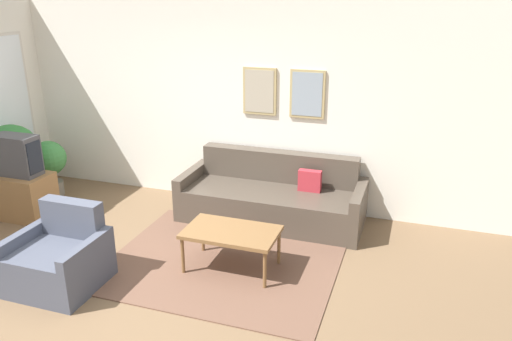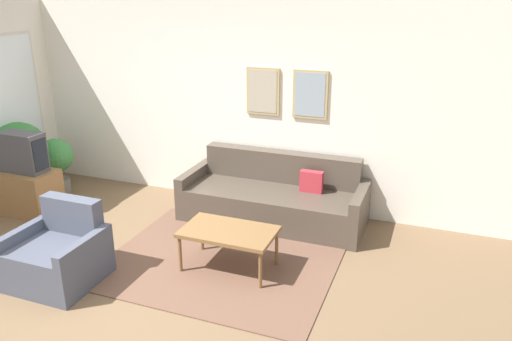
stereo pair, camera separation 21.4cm
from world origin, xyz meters
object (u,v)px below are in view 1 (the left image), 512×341
Objects in this scene: tv at (16,155)px; potted_plant_tall at (12,154)px; coffee_table at (231,234)px; armchair at (59,260)px; couch at (273,198)px.

potted_plant_tall is (-0.33, 0.26, -0.10)m from tv.
coffee_table is 0.86× the size of potted_plant_tall.
tv is (-3.00, 0.37, 0.42)m from coffee_table.
coffee_table is at bearing -10.70° from potted_plant_tall.
armchair is 0.74× the size of potted_plant_tall.
potted_plant_tall is at bearing -168.59° from couch.
armchair is (-1.50, -0.80, -0.13)m from coffee_table.
tv is (-3.05, -0.95, 0.55)m from couch.
coffee_table is at bearing -6.98° from tv.
tv is 0.51× the size of potted_plant_tall.
couch is at bearing 73.84° from armchair.
coffee_table is 1.71m from armchair.
potted_plant_tall is (-3.38, -0.68, 0.44)m from couch.
potted_plant_tall reaches higher than couch.
couch is 3.99× the size of tv.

